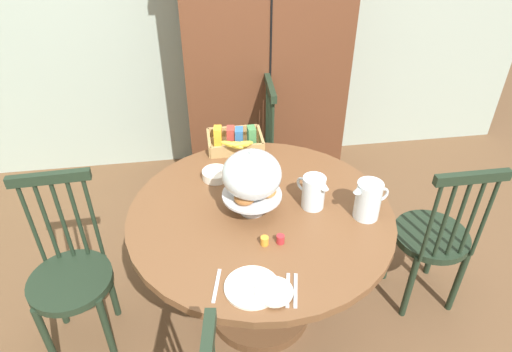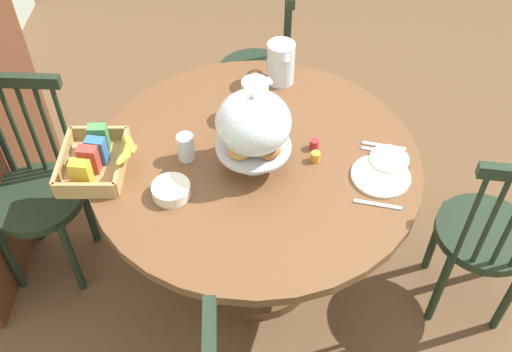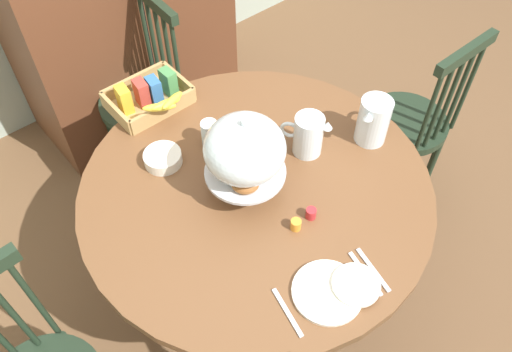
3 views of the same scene
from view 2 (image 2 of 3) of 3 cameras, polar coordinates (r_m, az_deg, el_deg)
ground_plane at (r=2.82m, az=2.55°, el=-8.72°), size 10.00×10.00×0.00m
dining_table at (r=2.39m, az=-0.00°, el=-1.57°), size 1.27×1.27×0.74m
windsor_chair_near_window at (r=2.67m, az=-20.47°, el=-1.64°), size 0.40×0.40×0.97m
windsor_chair_facing_door at (r=2.52m, az=21.50°, el=-5.59°), size 0.40×0.40×0.97m
windsor_chair_far_side at (r=3.14m, az=0.39°, el=10.06°), size 0.40×0.40×0.97m
pastry_stand_with_dome at (r=2.08m, az=-0.26°, el=4.98°), size 0.28×0.28×0.34m
orange_juice_pitcher at (r=2.38m, az=-0.11°, el=7.42°), size 0.13×0.17×0.17m
milk_pitcher at (r=2.56m, az=2.42°, el=10.81°), size 0.20×0.12×0.19m
cereal_basket at (r=2.25m, az=-15.28°, el=1.64°), size 0.32×0.30×0.12m
china_plate_large at (r=2.21m, az=12.05°, el=-0.00°), size 0.22×0.22×0.01m
china_plate_small at (r=2.27m, az=12.86°, el=1.63°), size 0.15×0.15×0.01m
cereal_bowl at (r=2.11m, az=-8.26°, el=-1.37°), size 0.14×0.14×0.04m
drinking_glass at (r=2.22m, az=-6.86°, el=2.80°), size 0.06×0.06×0.11m
jam_jar_strawberry at (r=2.28m, az=5.69°, el=3.12°), size 0.04×0.04×0.04m
jam_jar_apricot at (r=2.23m, az=5.82°, el=1.88°), size 0.04×0.04×0.04m
table_knife at (r=2.31m, az=12.31°, el=2.39°), size 0.05×0.17×0.01m
dinner_fork at (r=2.34m, az=12.36°, el=2.88°), size 0.05×0.17×0.01m
soup_spoon at (r=2.12m, az=11.74°, el=-2.73°), size 0.05×0.17×0.01m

